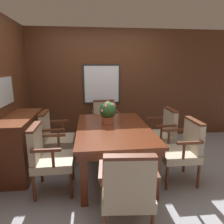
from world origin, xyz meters
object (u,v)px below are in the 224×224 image
at_px(chair_left_far, 54,136).
at_px(chair_head_near, 128,189).
at_px(chair_right_near, 183,148).
at_px(dining_table, 113,133).
at_px(chair_right_far, 162,131).
at_px(chair_left_near, 48,155).
at_px(potted_plant, 108,112).
at_px(chair_head_far, 105,120).
at_px(sideboard_cabinet, 22,144).

height_order(chair_left_far, chair_head_near, same).
distance_m(chair_right_near, chair_head_near, 1.30).
relative_size(dining_table, chair_head_near, 1.85).
height_order(chair_right_far, chair_left_near, same).
bearing_deg(chair_head_near, chair_right_far, -115.28).
distance_m(chair_right_far, potted_plant, 1.08).
height_order(dining_table, chair_right_near, chair_right_near).
relative_size(dining_table, chair_right_near, 1.85).
relative_size(chair_right_far, potted_plant, 2.56).
distance_m(chair_left_far, potted_plant, 1.00).
bearing_deg(chair_head_far, chair_right_near, -63.66).
bearing_deg(chair_left_near, potted_plant, -54.73).
distance_m(dining_table, chair_left_far, 1.04).
xyz_separation_m(chair_right_near, chair_head_near, (-0.98, -0.87, 0.00)).
bearing_deg(potted_plant, chair_head_far, 88.15).
xyz_separation_m(chair_left_near, sideboard_cabinet, (-0.51, 0.60, -0.06)).
distance_m(dining_table, chair_right_near, 1.04).
relative_size(chair_right_near, potted_plant, 2.56).
bearing_deg(chair_right_far, chair_head_near, -30.62).
bearing_deg(dining_table, chair_left_near, -156.82).
height_order(chair_head_far, potted_plant, potted_plant).
xyz_separation_m(chair_left_far, chair_head_far, (0.93, 0.89, 0.00)).
distance_m(chair_right_near, potted_plant, 1.26).
bearing_deg(chair_left_far, dining_table, -110.59).
height_order(chair_left_near, potted_plant, potted_plant).
xyz_separation_m(dining_table, potted_plant, (-0.06, 0.23, 0.28)).
height_order(chair_right_near, chair_head_far, same).
xyz_separation_m(chair_right_near, potted_plant, (-1.03, 0.60, 0.42)).
height_order(dining_table, chair_right_far, chair_right_far).
distance_m(chair_head_far, potted_plant, 1.11).
height_order(chair_left_far, chair_right_far, same).
height_order(chair_right_far, sideboard_cabinet, chair_right_far).
height_order(chair_right_far, potted_plant, potted_plant).
xyz_separation_m(dining_table, chair_left_near, (-0.92, -0.39, -0.14)).
distance_m(chair_right_near, sideboard_cabinet, 2.47).
bearing_deg(sideboard_cabinet, potted_plant, 1.07).
relative_size(chair_left_far, sideboard_cabinet, 0.79).
bearing_deg(sideboard_cabinet, chair_right_far, 3.94).
bearing_deg(chair_left_near, dining_table, -67.62).
distance_m(chair_head_far, chair_head_near, 2.49).
distance_m(chair_head_far, sideboard_cabinet, 1.75).
relative_size(dining_table, chair_left_far, 1.85).
bearing_deg(sideboard_cabinet, chair_left_near, -49.45).
bearing_deg(dining_table, chair_right_far, 21.72).
xyz_separation_m(chair_head_near, potted_plant, (-0.05, 1.46, 0.42)).
bearing_deg(chair_left_far, potted_plant, -98.12).
distance_m(dining_table, chair_left_near, 1.01).
distance_m(chair_head_far, chair_left_near, 1.87).
xyz_separation_m(chair_head_far, sideboard_cabinet, (-1.41, -1.05, -0.06)).
distance_m(chair_right_near, chair_head_far, 1.90).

